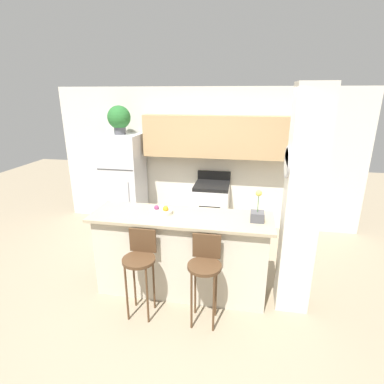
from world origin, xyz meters
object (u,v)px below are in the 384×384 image
orchid_vase (257,214)px  trash_bin (151,223)px  bar_stool_left (140,260)px  bar_stool_right (205,267)px  stove_range (212,208)px  potted_plant_on_fridge (119,118)px  refrigerator (124,182)px  fruit_bowl (161,211)px

orchid_vase → trash_bin: 2.56m
bar_stool_left → bar_stool_right: same height
orchid_vase → trash_bin: bearing=139.2°
stove_range → orchid_vase: size_ratio=2.87×
potted_plant_on_fridge → orchid_vase: (2.37, -1.79, -0.89)m
trash_bin → potted_plant_on_fridge: bearing=157.4°
refrigerator → fruit_bowl: refrigerator is taller
stove_range → bar_stool_left: bearing=-103.0°
stove_range → potted_plant_on_fridge: potted_plant_on_fridge is taller
bar_stool_left → fruit_bowl: fruit_bowl is taller
bar_stool_left → orchid_vase: 1.42m
stove_range → potted_plant_on_fridge: (-1.64, -0.03, 1.56)m
stove_range → orchid_vase: (0.72, -1.82, 0.67)m
refrigerator → trash_bin: bearing=-22.6°
refrigerator → fruit_bowl: (1.23, -1.77, 0.20)m
orchid_vase → fruit_bowl: size_ratio=1.37×
refrigerator → stove_range: refrigerator is taller
stove_range → trash_bin: size_ratio=2.82×
bar_stool_right → fruit_bowl: 0.88m
bar_stool_left → trash_bin: bar_stool_left is taller
stove_range → bar_stool_right: size_ratio=1.06×
refrigerator → trash_bin: refrigerator is taller
bar_stool_right → orchid_vase: orchid_vase is taller
potted_plant_on_fridge → fruit_bowl: size_ratio=1.81×
stove_range → bar_stool_right: stove_range is taller
potted_plant_on_fridge → trash_bin: (0.57, -0.24, -1.83)m
refrigerator → orchid_vase: refrigerator is taller
refrigerator → bar_stool_left: 2.53m
potted_plant_on_fridge → stove_range: bearing=1.1°
bar_stool_right → orchid_vase: bearing=42.0°
refrigerator → potted_plant_on_fridge: size_ratio=3.55×
orchid_vase → bar_stool_right: bearing=-138.0°
bar_stool_right → trash_bin: (-1.27, 2.03, -0.49)m
fruit_bowl → bar_stool_right: bearing=-39.2°
refrigerator → bar_stool_left: (1.11, -2.26, -0.19)m
stove_range → bar_stool_right: (0.19, -2.30, 0.22)m
bar_stool_left → bar_stool_right: size_ratio=1.00×
refrigerator → potted_plant_on_fridge: 1.15m
bar_stool_right → stove_range: bearing=94.8°
stove_range → fruit_bowl: size_ratio=3.93×
stove_range → fruit_bowl: fruit_bowl is taller
trash_bin → bar_stool_right: bearing=-58.0°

